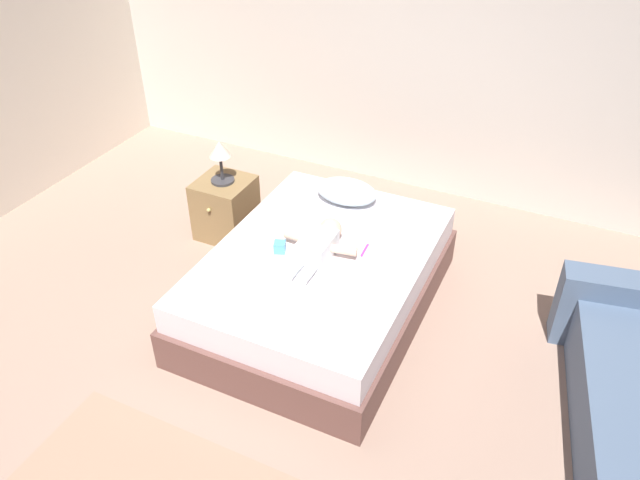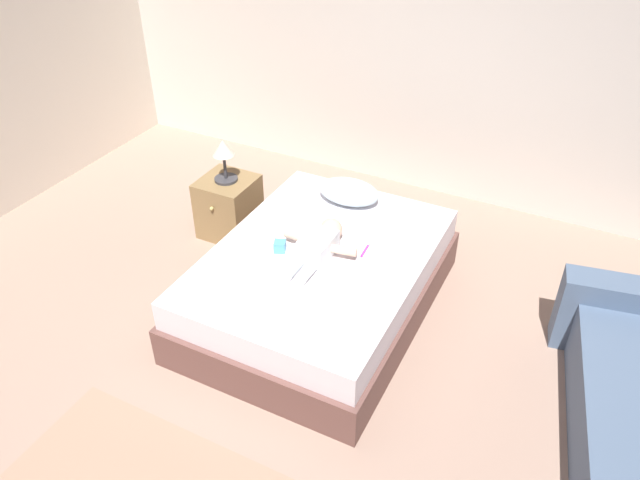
# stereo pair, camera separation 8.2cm
# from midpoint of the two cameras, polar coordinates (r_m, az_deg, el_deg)

# --- Properties ---
(ground_plane) EXTENTS (8.00, 8.00, 0.00)m
(ground_plane) POSITION_cam_midpoint_polar(r_m,az_deg,el_deg) (3.65, -7.67, -16.53)
(ground_plane) COLOR #A0816F
(wall_behind_bed) EXTENTS (8.00, 0.12, 2.82)m
(wall_behind_bed) POSITION_cam_midpoint_polar(r_m,az_deg,el_deg) (5.21, 9.55, 18.83)
(wall_behind_bed) COLOR beige
(wall_behind_bed) RESTS_ON ground_plane
(bed) EXTENTS (1.35, 1.84, 0.48)m
(bed) POSITION_cam_midpoint_polar(r_m,az_deg,el_deg) (4.14, -0.57, -3.88)
(bed) COLOR brown
(bed) RESTS_ON ground_plane
(pillow) EXTENTS (0.45, 0.30, 0.15)m
(pillow) POSITION_cam_midpoint_polar(r_m,az_deg,el_deg) (4.48, 1.93, 4.49)
(pillow) COLOR silver
(pillow) RESTS_ON bed
(baby) EXTENTS (0.51, 0.59, 0.15)m
(baby) POSITION_cam_midpoint_polar(r_m,az_deg,el_deg) (3.95, -0.67, -0.40)
(baby) COLOR white
(baby) RESTS_ON bed
(toothbrush) EXTENTS (0.02, 0.16, 0.02)m
(toothbrush) POSITION_cam_midpoint_polar(r_m,az_deg,el_deg) (4.02, 3.61, -0.80)
(toothbrush) COLOR #B333A1
(toothbrush) RESTS_ON bed
(nightstand) EXTENTS (0.40, 0.43, 0.48)m
(nightstand) POSITION_cam_midpoint_polar(r_m,az_deg,el_deg) (4.94, -9.13, 2.92)
(nightstand) COLOR olive
(nightstand) RESTS_ON ground_plane
(lamp) EXTENTS (0.18, 0.18, 0.34)m
(lamp) POSITION_cam_midpoint_polar(r_m,az_deg,el_deg) (4.71, -9.66, 7.74)
(lamp) COLOR #333338
(lamp) RESTS_ON nightstand
(toy_block) EXTENTS (0.09, 0.09, 0.07)m
(toy_block) POSITION_cam_midpoint_polar(r_m,az_deg,el_deg) (3.99, -4.30, -0.65)
(toy_block) COLOR #51A4DD
(toy_block) RESTS_ON bed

